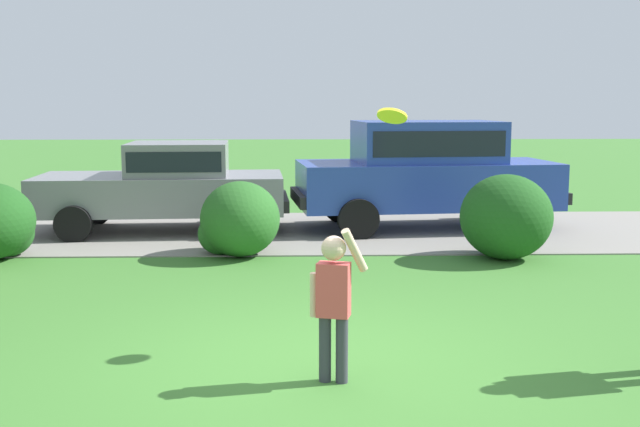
{
  "coord_description": "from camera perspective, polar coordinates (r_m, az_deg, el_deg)",
  "views": [
    {
      "loc": [
        -0.18,
        -6.64,
        2.27
      ],
      "look_at": [
        0.05,
        1.46,
        1.1
      ],
      "focal_mm": 43.8,
      "sensor_mm": 36.0,
      "label": 1
    }
  ],
  "objects": [
    {
      "name": "driveway_strip",
      "position": [
        13.67,
        -0.87,
        -1.3
      ],
      "size": [
        28.0,
        4.4,
        0.02
      ],
      "primitive_type": "cube",
      "color": "gray",
      "rests_on": "ground"
    },
    {
      "name": "shrub_centre_left",
      "position": [
        11.54,
        -6.06,
        -0.56
      ],
      "size": [
        1.22,
        1.36,
        1.11
      ],
      "color": "#286023",
      "rests_on": "ground"
    },
    {
      "name": "parked_sedan",
      "position": [
        13.84,
        -11.16,
        2.16
      ],
      "size": [
        4.49,
        2.28,
        1.56
      ],
      "color": "gray",
      "rests_on": "ground"
    },
    {
      "name": "parked_suv",
      "position": [
        14.0,
        7.78,
        3.26
      ],
      "size": [
        4.86,
        2.45,
        1.92
      ],
      "color": "#28429E",
      "rests_on": "ground"
    },
    {
      "name": "child_thrower",
      "position": [
        6.31,
        1.01,
        -6.05
      ],
      "size": [
        0.47,
        0.22,
        1.29
      ],
      "color": "#383842",
      "rests_on": "ground"
    },
    {
      "name": "shrub_centre",
      "position": [
        11.54,
        13.44,
        -0.24
      ],
      "size": [
        1.32,
        1.36,
        1.23
      ],
      "color": "#1E511C",
      "rests_on": "ground"
    },
    {
      "name": "ground_plane",
      "position": [
        7.02,
        -0.07,
        -10.65
      ],
      "size": [
        80.0,
        80.0,
        0.0
      ],
      "primitive_type": "plane",
      "color": "#3D752D"
    },
    {
      "name": "frisbee",
      "position": [
        7.22,
        5.29,
        7.12
      ],
      "size": [
        0.3,
        0.26,
        0.2
      ],
      "color": "yellow"
    }
  ]
}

